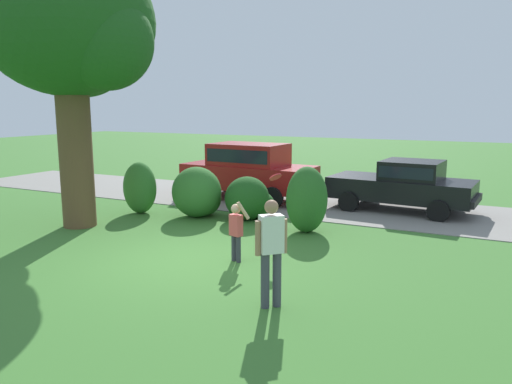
{
  "coord_description": "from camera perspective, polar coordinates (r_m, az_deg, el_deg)",
  "views": [
    {
      "loc": [
        5.78,
        -8.12,
        3.16
      ],
      "look_at": [
        0.54,
        2.38,
        1.1
      ],
      "focal_mm": 34.33,
      "sensor_mm": 36.0,
      "label": 1
    }
  ],
  "objects": [
    {
      "name": "shrub_centre",
      "position": [
        13.79,
        -0.71,
        -0.91
      ],
      "size": [
        1.3,
        1.37,
        1.22
      ],
      "color": "#1E511C",
      "rests_on": "ground"
    },
    {
      "name": "oak_tree_large",
      "position": [
        13.82,
        -20.36,
        17.01
      ],
      "size": [
        4.55,
        4.52,
        7.1
      ],
      "color": "brown",
      "rests_on": "ground"
    },
    {
      "name": "shrub_near_tree",
      "position": [
        14.95,
        -13.38,
        0.48
      ],
      "size": [
        1.01,
        0.91,
        1.54
      ],
      "color": "#33702B",
      "rests_on": "ground"
    },
    {
      "name": "ground_plane",
      "position": [
        10.46,
        -8.58,
        -7.75
      ],
      "size": [
        80.0,
        80.0,
        0.0
      ],
      "primitive_type": "plane",
      "color": "#3D752D"
    },
    {
      "name": "shrub_centre_right",
      "position": [
        12.39,
        5.94,
        -0.89
      ],
      "size": [
        1.04,
        1.11,
        1.68
      ],
      "color": "#286023",
      "rests_on": "ground"
    },
    {
      "name": "parked_suv",
      "position": [
        16.67,
        -0.87,
        2.78
      ],
      "size": [
        4.77,
        2.24,
        1.92
      ],
      "color": "maroon",
      "rests_on": "ground"
    },
    {
      "name": "frisbee",
      "position": [
        10.72,
        2.28,
        1.76
      ],
      "size": [
        0.29,
        0.28,
        0.24
      ],
      "color": "red"
    },
    {
      "name": "shrub_centre_left",
      "position": [
        14.21,
        -6.74,
        -0.25
      ],
      "size": [
        1.45,
        1.41,
        1.46
      ],
      "color": "#33702B",
      "rests_on": "ground"
    },
    {
      "name": "parked_sedan",
      "position": [
        15.49,
        16.87,
        0.94
      ],
      "size": [
        4.52,
        2.34,
        1.56
      ],
      "color": "black",
      "rests_on": "ground"
    },
    {
      "name": "driveway_strip",
      "position": [
        16.21,
        5.12,
        -1.28
      ],
      "size": [
        28.0,
        4.4,
        0.02
      ],
      "primitive_type": "cube",
      "color": "gray",
      "rests_on": "ground"
    },
    {
      "name": "adult_onlooker",
      "position": [
        7.7,
        1.78,
        -6.47
      ],
      "size": [
        0.41,
        0.41,
        1.74
      ],
      "color": "#3F3F4C",
      "rests_on": "ground"
    },
    {
      "name": "child_thrower",
      "position": [
        10.01,
        -2.33,
        -4.17
      ],
      "size": [
        0.48,
        0.23,
        1.29
      ],
      "color": "#383842",
      "rests_on": "ground"
    }
  ]
}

